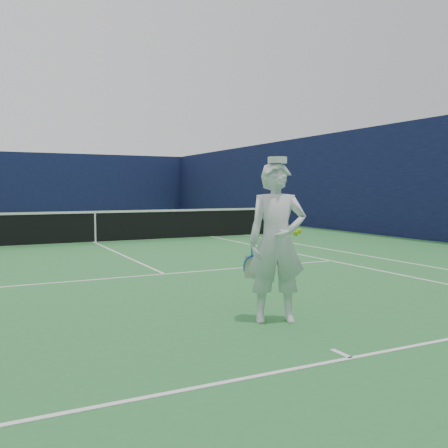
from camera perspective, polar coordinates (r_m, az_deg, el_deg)
name	(u,v)px	position (r m, az deg, el deg)	size (l,w,h in m)	color
ground	(95,243)	(16.09, -14.48, -2.12)	(80.00, 80.00, 0.00)	#2C7436
court_markings	(95,243)	(16.09, -14.48, -2.11)	(11.03, 23.83, 0.01)	white
windscreen_fence	(94,179)	(16.01, -14.60, 5.01)	(20.12, 36.12, 4.00)	#0F1438
tennis_net	(95,225)	(16.05, -14.51, -0.15)	(12.88, 0.09, 1.07)	#141E4C
tennis_player	(277,242)	(6.34, 6.04, -2.03)	(0.87, 0.77, 2.08)	white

